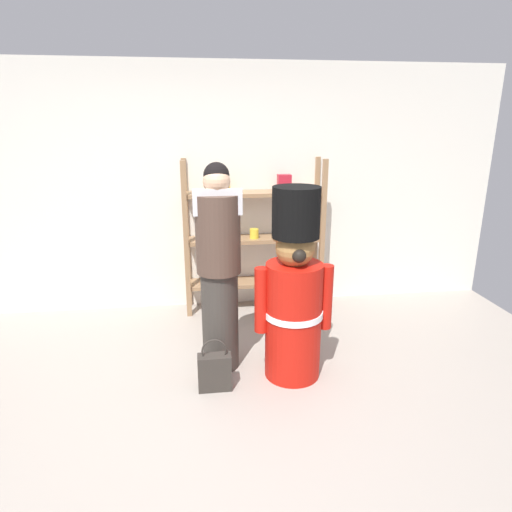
# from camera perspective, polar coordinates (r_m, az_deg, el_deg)

# --- Properties ---
(ground_plane) EXTENTS (6.40, 6.40, 0.00)m
(ground_plane) POSITION_cam_1_polar(r_m,az_deg,el_deg) (3.27, -4.09, -20.78)
(ground_plane) COLOR #9E9389
(back_wall) EXTENTS (6.40, 0.12, 2.60)m
(back_wall) POSITION_cam_1_polar(r_m,az_deg,el_deg) (4.84, -5.99, 8.55)
(back_wall) COLOR silver
(back_wall) RESTS_ON ground_plane
(merchandise_shelf) EXTENTS (1.48, 0.35, 1.64)m
(merchandise_shelf) POSITION_cam_1_polar(r_m,az_deg,el_deg) (4.75, -0.31, 2.65)
(merchandise_shelf) COLOR #93704C
(merchandise_shelf) RESTS_ON ground_plane
(teddy_bear_guard) EXTENTS (0.62, 0.47, 1.55)m
(teddy_bear_guard) POSITION_cam_1_polar(r_m,az_deg,el_deg) (3.48, 4.93, -5.04)
(teddy_bear_guard) COLOR red
(teddy_bear_guard) RESTS_ON ground_plane
(person_shopper) EXTENTS (0.37, 0.36, 1.71)m
(person_shopper) POSITION_cam_1_polar(r_m,az_deg,el_deg) (3.54, -4.82, -1.50)
(person_shopper) COLOR #38332D
(person_shopper) RESTS_ON ground_plane
(shopping_bag) EXTENTS (0.26, 0.12, 0.43)m
(shopping_bag) POSITION_cam_1_polar(r_m,az_deg,el_deg) (3.53, -5.36, -14.61)
(shopping_bag) COLOR #332D28
(shopping_bag) RESTS_ON ground_plane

